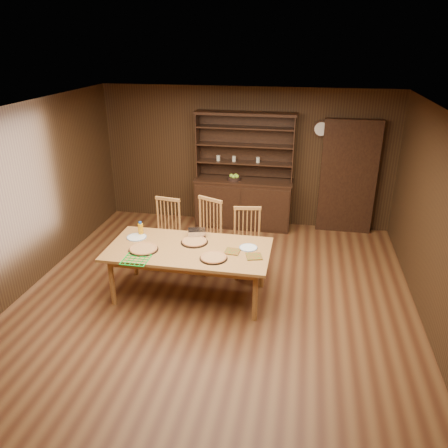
% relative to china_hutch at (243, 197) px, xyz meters
% --- Properties ---
extents(floor, '(6.00, 6.00, 0.00)m').
position_rel_china_hutch_xyz_m(floor, '(0.00, -2.75, -0.60)').
color(floor, brown).
rests_on(floor, ground).
extents(room_shell, '(6.00, 6.00, 6.00)m').
position_rel_china_hutch_xyz_m(room_shell, '(0.00, -2.75, 0.98)').
color(room_shell, white).
rests_on(room_shell, floor).
extents(china_hutch, '(1.84, 0.52, 2.17)m').
position_rel_china_hutch_xyz_m(china_hutch, '(0.00, 0.00, 0.00)').
color(china_hutch, black).
rests_on(china_hutch, floor).
extents(doorway, '(1.00, 0.18, 2.10)m').
position_rel_china_hutch_xyz_m(doorway, '(1.90, 0.15, 0.45)').
color(doorway, black).
rests_on(doorway, floor).
extents(wall_clock, '(0.30, 0.05, 0.30)m').
position_rel_china_hutch_xyz_m(wall_clock, '(1.35, 0.20, 1.30)').
color(wall_clock, black).
rests_on(wall_clock, room_shell).
extents(dining_table, '(2.22, 1.11, 0.75)m').
position_rel_china_hutch_xyz_m(dining_table, '(-0.37, -2.63, 0.09)').
color(dining_table, '#AA783B').
rests_on(dining_table, floor).
extents(chair_left, '(0.50, 0.49, 1.09)m').
position_rel_china_hutch_xyz_m(chair_left, '(-0.99, -1.72, -0.02)').
color(chair_left, '#C18B42').
rests_on(chair_left, floor).
extents(chair_center, '(0.61, 0.60, 1.14)m').
position_rel_china_hutch_xyz_m(chair_center, '(-0.32, -1.76, 0.01)').
color(chair_center, '#C18B42').
rests_on(chair_center, floor).
extents(chair_right, '(0.50, 0.48, 1.06)m').
position_rel_china_hutch_xyz_m(chair_right, '(0.32, -1.82, -0.03)').
color(chair_right, '#C18B42').
rests_on(chair_right, floor).
extents(pizza_left, '(0.40, 0.40, 0.04)m').
position_rel_china_hutch_xyz_m(pizza_left, '(-0.96, -2.80, 0.17)').
color(pizza_left, black).
rests_on(pizza_left, dining_table).
extents(pizza_right, '(0.37, 0.37, 0.04)m').
position_rel_china_hutch_xyz_m(pizza_right, '(0.03, -2.87, 0.17)').
color(pizza_right, black).
rests_on(pizza_right, dining_table).
extents(pizza_center, '(0.38, 0.38, 0.04)m').
position_rel_china_hutch_xyz_m(pizza_center, '(-0.34, -2.44, 0.17)').
color(pizza_center, black).
rests_on(pizza_center, dining_table).
extents(cooling_rack, '(0.42, 0.42, 0.01)m').
position_rel_china_hutch_xyz_m(cooling_rack, '(-0.96, -3.09, 0.16)').
color(cooling_rack, green).
rests_on(cooling_rack, dining_table).
extents(plate_left, '(0.28, 0.28, 0.02)m').
position_rel_china_hutch_xyz_m(plate_left, '(-1.20, -2.44, 0.16)').
color(plate_left, silver).
rests_on(plate_left, dining_table).
extents(plate_right, '(0.25, 0.25, 0.02)m').
position_rel_china_hutch_xyz_m(plate_right, '(0.43, -2.48, 0.16)').
color(plate_right, silver).
rests_on(plate_right, dining_table).
extents(foil_dish, '(0.29, 0.24, 0.10)m').
position_rel_china_hutch_xyz_m(foil_dish, '(-0.36, -2.22, 0.20)').
color(foil_dish, white).
rests_on(foil_dish, dining_table).
extents(juice_bottle, '(0.07, 0.07, 0.20)m').
position_rel_china_hutch_xyz_m(juice_bottle, '(-1.17, -2.32, 0.25)').
color(juice_bottle, orange).
rests_on(juice_bottle, dining_table).
extents(pot_holder_a, '(0.25, 0.25, 0.02)m').
position_rel_china_hutch_xyz_m(pot_holder_a, '(0.54, -2.72, 0.16)').
color(pot_holder_a, '#AA2413').
rests_on(pot_holder_a, dining_table).
extents(pot_holder_b, '(0.21, 0.21, 0.01)m').
position_rel_china_hutch_xyz_m(pot_holder_b, '(0.23, -2.63, 0.16)').
color(pot_holder_b, '#AA2413').
rests_on(pot_holder_b, dining_table).
extents(fruit_bowl, '(0.25, 0.25, 0.12)m').
position_rel_china_hutch_xyz_m(fruit_bowl, '(-0.17, -0.07, 0.39)').
color(fruit_bowl, black).
rests_on(fruit_bowl, china_hutch).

